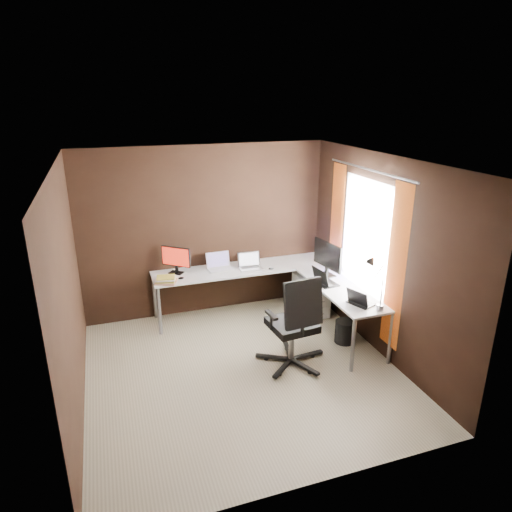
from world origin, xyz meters
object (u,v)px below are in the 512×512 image
(laptop_silver, at_px, (250,265))
(desk_lamp, at_px, (375,278))
(laptop_black_big, at_px, (324,280))
(monitor_right, at_px, (328,257))
(drawer_pedestal, at_px, (311,295))
(office_chair, at_px, (293,339))
(monitor_left, at_px, (176,258))
(laptop_white, at_px, (219,265))
(wastebasket, at_px, (345,332))
(laptop_black_small, at_px, (359,301))
(book_stack, at_px, (166,280))

(laptop_silver, xyz_separation_m, desk_lamp, (0.97, -1.75, 0.35))
(laptop_black_big, bearing_deg, monitor_right, -42.11)
(desk_lamp, bearing_deg, drawer_pedestal, 118.28)
(laptop_black_big, xyz_separation_m, office_chair, (-0.70, -0.62, -0.43))
(monitor_left, distance_m, laptop_white, 0.64)
(wastebasket, bearing_deg, laptop_black_big, 116.63)
(monitor_right, height_order, wastebasket, monitor_right)
(monitor_right, xyz_separation_m, laptop_white, (-1.37, 0.74, -0.23))
(laptop_white, relative_size, wastebasket, 1.17)
(drawer_pedestal, height_order, monitor_right, monitor_right)
(laptop_black_small, xyz_separation_m, wastebasket, (0.05, 0.37, -0.62))
(drawer_pedestal, relative_size, monitor_right, 1.01)
(book_stack, xyz_separation_m, office_chair, (1.31, -1.35, -0.42))
(monitor_right, bearing_deg, book_stack, 68.60)
(laptop_black_big, height_order, book_stack, laptop_black_big)
(book_stack, bearing_deg, laptop_black_small, -34.02)
(drawer_pedestal, xyz_separation_m, monitor_right, (0.08, -0.31, 0.71))
(monitor_left, relative_size, monitor_right, 0.65)
(desk_lamp, relative_size, wastebasket, 2.07)
(laptop_silver, relative_size, laptop_black_big, 0.92)
(drawer_pedestal, bearing_deg, monitor_right, -76.10)
(drawer_pedestal, xyz_separation_m, laptop_black_small, (0.02, -1.29, 0.47))
(laptop_black_small, bearing_deg, monitor_right, -25.66)
(laptop_black_big, distance_m, desk_lamp, 0.95)
(monitor_right, bearing_deg, desk_lamp, 172.11)
(drawer_pedestal, height_order, wastebasket, drawer_pedestal)
(laptop_white, distance_m, book_stack, 0.87)
(monitor_left, xyz_separation_m, desk_lamp, (2.02, -1.90, 0.18))
(drawer_pedestal, relative_size, laptop_silver, 1.76)
(office_chair, distance_m, wastebasket, 0.94)
(laptop_silver, relative_size, office_chair, 0.29)
(desk_lamp, bearing_deg, book_stack, 168.46)
(laptop_black_small, relative_size, wastebasket, 1.16)
(monitor_left, xyz_separation_m, laptop_black_big, (1.81, -1.04, -0.17))
(laptop_black_big, bearing_deg, monitor_left, 52.53)
(laptop_black_small, height_order, desk_lamp, desk_lamp)
(book_stack, bearing_deg, office_chair, -45.80)
(monitor_right, relative_size, office_chair, 0.50)
(laptop_white, distance_m, desk_lamp, 2.36)
(book_stack, bearing_deg, monitor_right, -11.89)
(monitor_right, xyz_separation_m, book_stack, (-2.19, 0.46, -0.24))
(drawer_pedestal, bearing_deg, desk_lamp, -85.66)
(laptop_silver, xyz_separation_m, laptop_black_big, (0.76, -0.89, 0.00))
(monitor_right, relative_size, laptop_white, 1.66)
(monitor_right, xyz_separation_m, desk_lamp, (0.03, -1.12, 0.12))
(laptop_white, relative_size, laptop_silver, 1.05)
(desk_lamp, xyz_separation_m, office_chair, (-0.91, 0.23, -0.78))
(monitor_right, height_order, desk_lamp, desk_lamp)
(monitor_right, xyz_separation_m, office_chair, (-0.88, -0.89, -0.66))
(drawer_pedestal, distance_m, laptop_black_small, 1.37)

